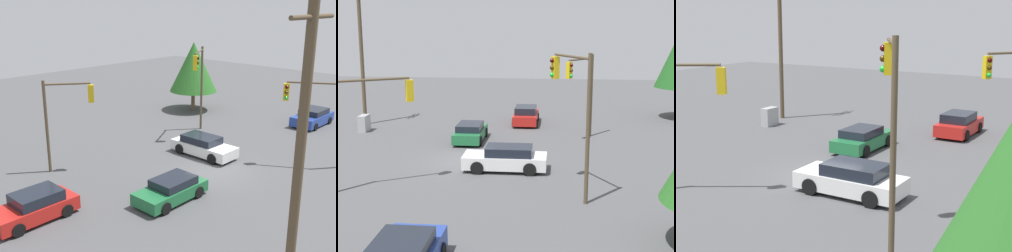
{
  "view_description": "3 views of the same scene",
  "coord_description": "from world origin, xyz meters",
  "views": [
    {
      "loc": [
        -19.25,
        -14.48,
        10.06
      ],
      "look_at": [
        -1.89,
        2.08,
        2.89
      ],
      "focal_mm": 45.0,
      "sensor_mm": 36.0,
      "label": 1
    },
    {
      "loc": [
        28.34,
        5.0,
        8.18
      ],
      "look_at": [
        -0.13,
        2.08,
        2.04
      ],
      "focal_mm": 55.0,
      "sensor_mm": 36.0,
      "label": 2
    },
    {
      "loc": [
        18.86,
        12.23,
        7.25
      ],
      "look_at": [
        -1.29,
        0.07,
        2.03
      ],
      "focal_mm": 55.0,
      "sensor_mm": 36.0,
      "label": 3
    }
  ],
  "objects": [
    {
      "name": "ground_plane",
      "position": [
        0.0,
        0.0,
        0.0
      ],
      "size": [
        80.0,
        80.0,
        0.0
      ],
      "primitive_type": "plane",
      "color": "#4C4C4F"
    },
    {
      "name": "sedan_red",
      "position": [
        -10.58,
        2.56,
        0.67
      ],
      "size": [
        4.06,
        1.92,
        1.39
      ],
      "rotation": [
        0.0,
        0.0,
        1.57
      ],
      "color": "red",
      "rests_on": "ground_plane"
    },
    {
      "name": "traffic_signal_cross",
      "position": [
        5.42,
        5.72,
        4.5
      ],
      "size": [
        2.9,
        1.83,
        6.66
      ],
      "rotation": [
        0.0,
        0.0,
        3.66
      ],
      "color": "brown",
      "rests_on": "ground_plane"
    },
    {
      "name": "sedan_green",
      "position": [
        -4.62,
        -0.76,
        0.6
      ],
      "size": [
        4.08,
        1.89,
        1.23
      ],
      "rotation": [
        0.0,
        0.0,
        1.57
      ],
      "color": "#1E6638",
      "rests_on": "ground_plane"
    },
    {
      "name": "utility_pole_tall",
      "position": [
        -9.18,
        -9.75,
        5.94
      ],
      "size": [
        2.2,
        0.28,
        11.28
      ],
      "color": "brown",
      "rests_on": "ground_plane"
    },
    {
      "name": "sedan_white",
      "position": [
        1.76,
        2.27,
        0.66
      ],
      "size": [
        1.95,
        4.48,
        1.35
      ],
      "rotation": [
        0.0,
        0.0,
        3.14
      ],
      "color": "silver",
      "rests_on": "ground_plane"
    },
    {
      "name": "electrical_cabinet",
      "position": [
        -6.78,
        -8.91,
        0.59
      ],
      "size": [
        1.13,
        0.57,
        1.18
      ],
      "primitive_type": "cube",
      "color": "#9EA0A3",
      "rests_on": "ground_plane"
    }
  ]
}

